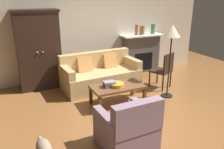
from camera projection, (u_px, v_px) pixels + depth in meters
name	position (u px, v px, depth m)	size (l,w,h in m)	color
ground_plane	(133.00, 114.00, 4.54)	(9.60, 9.60, 0.00)	brown
back_wall	(88.00, 27.00, 6.27)	(7.20, 0.10, 2.80)	silver
fireplace	(141.00, 53.00, 6.94)	(1.26, 0.48, 1.12)	#4C4947
armoire	(38.00, 50.00, 5.58)	(1.06, 0.57, 1.91)	black
couch	(100.00, 75.00, 5.78)	(1.97, 0.98, 0.86)	tan
coffee_table	(117.00, 88.00, 4.86)	(1.10, 0.60, 0.42)	brown
fruit_bowl	(117.00, 85.00, 4.79)	(0.31, 0.31, 0.07)	orange
book_stack	(109.00, 84.00, 4.76)	(0.26, 0.19, 0.12)	#38569E
mantel_vase_terracotta	(137.00, 30.00, 6.62)	(0.10, 0.10, 0.30)	#A86042
mantel_vase_bronze	(142.00, 30.00, 6.70)	(0.15, 0.15, 0.26)	olive
mantel_vase_jade	(153.00, 29.00, 6.84)	(0.13, 0.13, 0.29)	slate
armchair_near_left	(128.00, 130.00, 3.44)	(0.81, 0.80, 0.88)	gray
side_chair_wooden	(164.00, 68.00, 5.65)	(0.58, 0.58, 0.90)	black
floor_lamp	(172.00, 35.00, 4.89)	(0.36, 0.36, 1.64)	black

